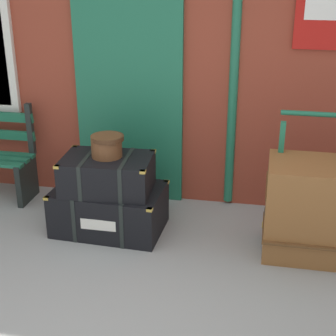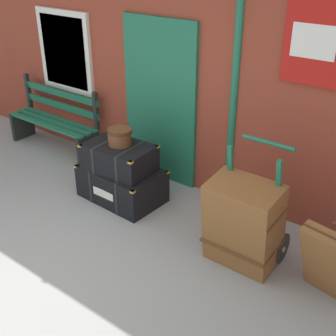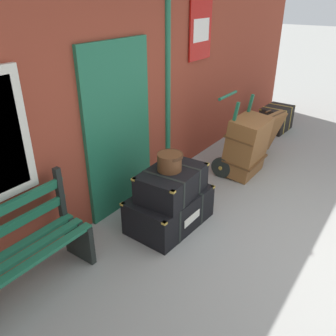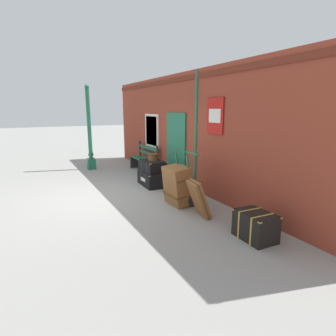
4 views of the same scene
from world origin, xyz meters
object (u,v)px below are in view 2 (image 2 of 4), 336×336
suitcase_oxblood (332,265)px  round_hatbox (120,136)px  steamer_trunk_base (122,183)px  steamer_trunk_middle (119,157)px  platform_bench (55,121)px  porters_trolley (250,231)px  large_brown_trunk (243,223)px

suitcase_oxblood → round_hatbox: bearing=176.0°
steamer_trunk_base → steamer_trunk_middle: size_ratio=1.24×
platform_bench → steamer_trunk_base: platform_bench is taller
porters_trolley → platform_bench: bearing=172.0°
steamer_trunk_middle → round_hatbox: bearing=96.3°
steamer_trunk_middle → round_hatbox: (-0.00, 0.03, 0.27)m
steamer_trunk_base → large_brown_trunk: (1.78, -0.18, 0.25)m
porters_trolley → large_brown_trunk: 0.25m
porters_trolley → suitcase_oxblood: (0.87, -0.17, 0.12)m
steamer_trunk_middle → round_hatbox: size_ratio=2.81×
large_brown_trunk → suitcase_oxblood: large_brown_trunk is taller
round_hatbox → suitcase_oxblood: bearing=-4.0°
steamer_trunk_base → steamer_trunk_middle: bearing=-76.9°
round_hatbox → large_brown_trunk: (1.77, -0.18, -0.39)m
suitcase_oxblood → large_brown_trunk: bearing=180.0°
suitcase_oxblood → porters_trolley: bearing=168.8°
platform_bench → suitcase_oxblood: platform_bench is taller
steamer_trunk_middle → porters_trolley: bearing=0.6°
round_hatbox → porters_trolley: (1.77, -0.01, -0.58)m
platform_bench → steamer_trunk_middle: size_ratio=1.92×
round_hatbox → steamer_trunk_middle: bearing=-83.7°
steamer_trunk_base → round_hatbox: (0.00, 0.00, 0.64)m
steamer_trunk_base → porters_trolley: bearing=-0.3°
large_brown_trunk → porters_trolley: bearing=90.0°
steamer_trunk_base → steamer_trunk_middle: (0.01, -0.03, 0.37)m
platform_bench → porters_trolley: size_ratio=1.33×
steamer_trunk_middle → steamer_trunk_base: bearing=103.1°
steamer_trunk_base → round_hatbox: 0.64m
steamer_trunk_base → porters_trolley: 1.78m
platform_bench → round_hatbox: platform_bench is taller
platform_bench → porters_trolley: (3.58, -0.50, -0.17)m
steamer_trunk_middle → large_brown_trunk: size_ratio=0.91×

